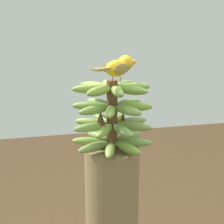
# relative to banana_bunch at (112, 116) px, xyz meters

# --- Properties ---
(banana_bunch) EXTENTS (0.30, 0.30, 0.26)m
(banana_bunch) POSITION_rel_banana_bunch_xyz_m (0.00, 0.00, 0.00)
(banana_bunch) COLOR brown
(banana_bunch) RESTS_ON banana_tree
(perched_bird) EXTENTS (0.18, 0.14, 0.09)m
(perched_bird) POSITION_rel_banana_bunch_xyz_m (-0.02, 0.01, 0.18)
(perched_bird) COLOR #C68933
(perched_bird) RESTS_ON banana_bunch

